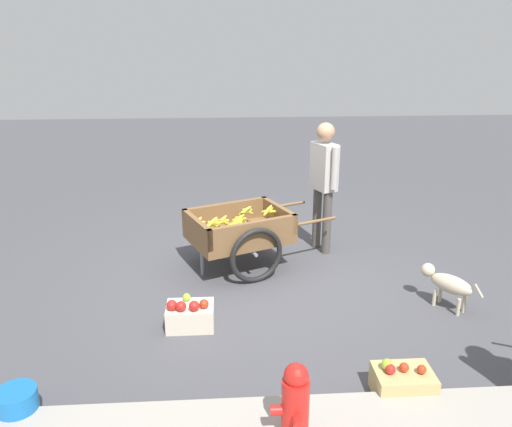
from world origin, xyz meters
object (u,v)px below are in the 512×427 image
Objects in this scene: fire_hydrant at (295,409)px; dog at (448,283)px; vendor_person at (324,176)px; mixed_fruit_crate at (190,315)px; apple_crate at (403,383)px; plastic_bucket at (18,407)px; fruit_cart at (239,233)px.

dog is at bearing -134.75° from fire_hydrant.
mixed_fruit_crate is at bearing 48.22° from vendor_person.
mixed_fruit_crate is (1.57, 1.75, -0.85)m from vendor_person.
dog is 1.29× the size of apple_crate.
dog is 0.84× the size of fire_hydrant.
apple_crate is at bearing -178.06° from plastic_bucket.
vendor_person is 2.50m from mixed_fruit_crate.
dog is 1.29× the size of mixed_fruit_crate.
dog is at bearing 151.88° from fruit_cart.
mixed_fruit_crate is (1.66, -1.10, 0.01)m from apple_crate.
vendor_person is 3.70× the size of mixed_fruit_crate.
dog reaches higher than mixed_fruit_crate.
plastic_bucket is at bearing 56.43° from fruit_cart.
apple_crate is at bearing -151.34° from fire_hydrant.
apple_crate is 1.99m from mixed_fruit_crate.
fruit_cart is at bearing -123.57° from plastic_bucket.
dog is 2.53m from fire_hydrant.
fruit_cart reaches higher than apple_crate.
fire_hydrant reaches higher than dog.
plastic_bucket is (1.66, 2.49, -0.30)m from fruit_cart.
fruit_cart reaches higher than fire_hydrant.
vendor_person is at bearing -156.62° from fruit_cart.
mixed_fruit_crate is (0.51, 1.30, -0.31)m from fruit_cart.
dog is at bearing -175.33° from mixed_fruit_crate.
fruit_cart is 2.32m from dog.
fire_hydrant is 1.52× the size of apple_crate.
plastic_bucket is 2.81m from apple_crate.
mixed_fruit_crate is at bearing -64.23° from fire_hydrant.
vendor_person reaches higher than fire_hydrant.
vendor_person is at bearing -57.52° from dog.
plastic_bucket is at bearing 20.82° from dog.
mixed_fruit_crate reaches higher than apple_crate.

